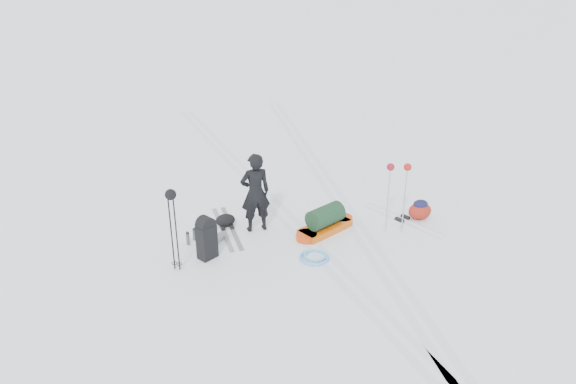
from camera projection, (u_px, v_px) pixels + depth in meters
name	position (u px, v px, depth m)	size (l,w,h in m)	color
ground	(305.00, 237.00, 10.77)	(200.00, 200.00, 0.00)	white
snow_hill_backdrop	(418.00, 280.00, 130.99)	(359.50, 192.00, 162.45)	white
ski_tracks	(317.00, 212.00, 11.70)	(3.38, 17.97, 0.01)	silver
skier	(255.00, 193.00, 10.71)	(0.58, 0.38, 1.60)	black
pulk_sled	(325.00, 222.00, 10.90)	(1.45, 0.90, 0.54)	#CB530B
expedition_rucksack	(208.00, 237.00, 10.00)	(0.67, 0.84, 0.82)	black
ski_poles_black	(171.00, 205.00, 9.23)	(0.20, 0.19, 1.53)	black
ski_poles_silver	(398.00, 175.00, 10.46)	(0.44, 0.26, 1.44)	#B5B7BD
touring_skis_grey	(227.00, 228.00, 11.07)	(0.36, 1.84, 0.07)	gray
touring_skis_white	(402.00, 220.00, 11.39)	(0.99, 1.90, 0.07)	silver
rope_coil	(314.00, 257.00, 10.07)	(0.67, 0.67, 0.07)	#62A2EE
small_daypack	(420.00, 210.00, 11.37)	(0.59, 0.52, 0.42)	maroon
thermos_pair	(191.00, 236.00, 10.54)	(0.22, 0.20, 0.26)	#53565A
stuff_sack	(225.00, 220.00, 11.13)	(0.44, 0.36, 0.25)	black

